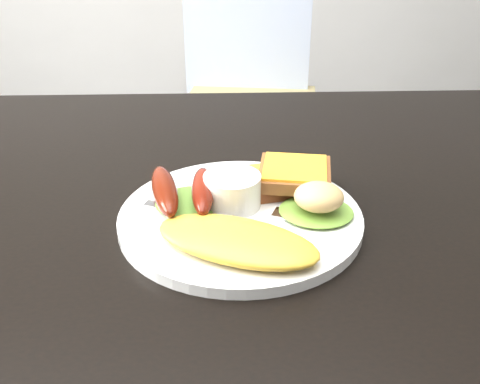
{
  "coord_description": "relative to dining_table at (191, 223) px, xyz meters",
  "views": [
    {
      "loc": [
        0.04,
        -0.55,
        1.07
      ],
      "look_at": [
        0.06,
        -0.02,
        0.78
      ],
      "focal_mm": 42.0,
      "sensor_mm": 36.0,
      "label": 1
    }
  ],
  "objects": [
    {
      "name": "lettuce_left",
      "position": [
        0.0,
        -0.01,
        0.04
      ],
      "size": [
        0.1,
        0.1,
        0.01
      ],
      "primitive_type": "ellipsoid",
      "rotation": [
        0.0,
        0.0,
        0.42
      ],
      "color": "#568425",
      "rests_on": "plate"
    },
    {
      "name": "toast_a",
      "position": [
        0.09,
        0.02,
        0.04
      ],
      "size": [
        0.09,
        0.09,
        0.01
      ],
      "primitive_type": "cube",
      "rotation": [
        0.0,
        0.0,
        0.23
      ],
      "color": "#96481E",
      "rests_on": "plate"
    },
    {
      "name": "plate",
      "position": [
        0.06,
        -0.03,
        0.03
      ],
      "size": [
        0.26,
        0.26,
        0.01
      ],
      "primitive_type": "cylinder",
      "color": "white",
      "rests_on": "dining_table"
    },
    {
      "name": "omelette",
      "position": [
        0.05,
        -0.1,
        0.04
      ],
      "size": [
        0.18,
        0.14,
        0.02
      ],
      "primitive_type": "ellipsoid",
      "rotation": [
        0.0,
        0.0,
        -0.43
      ],
      "color": "gold",
      "rests_on": "plate"
    },
    {
      "name": "ramekin",
      "position": [
        0.05,
        -0.02,
        0.05
      ],
      "size": [
        0.06,
        0.06,
        0.04
      ],
      "primitive_type": "cylinder",
      "rotation": [
        0.0,
        0.0,
        0.04
      ],
      "color": "white",
      "rests_on": "plate"
    },
    {
      "name": "dining_table",
      "position": [
        0.0,
        0.0,
        0.0
      ],
      "size": [
        1.2,
        0.8,
        0.04
      ],
      "primitive_type": "cube",
      "color": "black",
      "rests_on": "ground"
    },
    {
      "name": "potato_salad",
      "position": [
        0.14,
        -0.04,
        0.06
      ],
      "size": [
        0.06,
        0.06,
        0.03
      ],
      "primitive_type": "ellipsoid",
      "rotation": [
        0.0,
        0.0,
        -0.17
      ],
      "color": "beige",
      "rests_on": "lettuce_right"
    },
    {
      "name": "fork",
      "position": [
        0.02,
        -0.04,
        0.03
      ],
      "size": [
        0.14,
        0.07,
        0.0
      ],
      "primitive_type": "cube",
      "rotation": [
        0.0,
        0.0,
        -0.4
      ],
      "color": "#ADAFB7",
      "rests_on": "plate"
    },
    {
      "name": "sausage_b",
      "position": [
        0.02,
        -0.02,
        0.05
      ],
      "size": [
        0.03,
        0.1,
        0.02
      ],
      "primitive_type": "ellipsoid",
      "rotation": [
        0.0,
        0.0,
        0.02
      ],
      "color": "#6D1906",
      "rests_on": "lettuce_left"
    },
    {
      "name": "sausage_a",
      "position": [
        -0.02,
        -0.02,
        0.05
      ],
      "size": [
        0.05,
        0.11,
        0.03
      ],
      "primitive_type": "ellipsoid",
      "rotation": [
        0.0,
        0.0,
        0.2
      ],
      "color": "#5F1F04",
      "rests_on": "lettuce_left"
    },
    {
      "name": "lettuce_right",
      "position": [
        0.14,
        -0.04,
        0.04
      ],
      "size": [
        0.09,
        0.08,
        0.01
      ],
      "primitive_type": "ellipsoid",
      "rotation": [
        0.0,
        0.0,
        -0.19
      ],
      "color": "#4B8222",
      "rests_on": "plate"
    },
    {
      "name": "dining_chair",
      "position": [
        0.13,
        1.12,
        -0.28
      ],
      "size": [
        0.46,
        0.46,
        0.05
      ],
      "primitive_type": "cube",
      "rotation": [
        0.0,
        0.0,
        -0.14
      ],
      "color": "tan",
      "rests_on": "ground"
    },
    {
      "name": "toast_b",
      "position": [
        0.12,
        0.02,
        0.05
      ],
      "size": [
        0.09,
        0.09,
        0.01
      ],
      "primitive_type": "cube",
      "rotation": [
        0.0,
        0.0,
        -0.16
      ],
      "color": "#965B2A",
      "rests_on": "toast_a"
    },
    {
      "name": "person",
      "position": [
        0.28,
        0.66,
        0.01
      ],
      "size": [
        0.56,
        0.4,
        1.47
      ],
      "primitive_type": "imported",
      "rotation": [
        0.0,
        0.0,
        3.22
      ],
      "color": "navy",
      "rests_on": "ground"
    }
  ]
}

